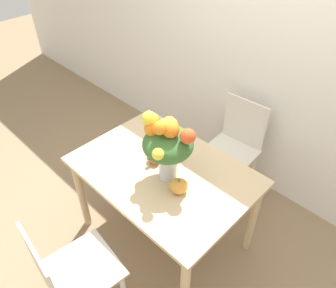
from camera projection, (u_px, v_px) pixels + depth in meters
ground_plane at (164, 234)px, 2.76m from camera, size 12.00×12.00×0.00m
wall_back at (266, 42)px, 2.52m from camera, size 8.00×0.06×2.70m
dining_table at (164, 180)px, 2.35m from camera, size 1.24×0.88×0.76m
flower_vase at (167, 143)px, 2.04m from camera, size 0.38×0.36×0.50m
pumpkin at (179, 186)px, 2.09m from camera, size 0.12×0.12×0.11m
turkey_figurine at (155, 157)px, 2.32m from camera, size 0.10×0.14×0.08m
dining_chair_near_window at (234, 148)px, 2.88m from camera, size 0.44×0.44×0.91m
dining_chair_far_side at (72, 275)px, 1.97m from camera, size 0.46×0.46×0.91m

